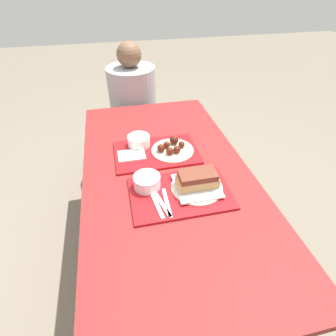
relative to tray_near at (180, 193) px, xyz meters
The scene contains 14 objects.
ground_plane 0.76m from the tray_near, 98.22° to the left, with size 12.00×12.00×0.00m, color #706656.
picnic_table 0.20m from the tray_near, 98.22° to the left, with size 0.82×1.59×0.73m.
picnic_bench_far 1.24m from the tray_near, 91.18° to the left, with size 0.78×0.28×0.45m.
tray_near is the anchor object (origin of this frame).
tray_far 0.34m from the tray_near, 98.19° to the left, with size 0.45×0.29×0.01m.
bowl_coleslaw_near 0.16m from the tray_near, 153.59° to the left, with size 0.12×0.12×0.06m.
brisket_sandwich_plate 0.09m from the tray_near, ahead, with size 0.24×0.24×0.09m.
plastic_fork_near 0.11m from the tray_near, 151.09° to the right, with size 0.06×0.17×0.00m.
plastic_knife_near 0.09m from the tray_near, 144.30° to the right, with size 0.02×0.17×0.00m.
plastic_spoon_near 0.13m from the tray_near, 155.85° to the right, with size 0.04×0.17×0.00m.
bowl_coleslaw_far 0.44m from the tray_near, 107.54° to the left, with size 0.12×0.12×0.06m.
wings_plate_far 0.33m from the tray_near, 83.36° to the left, with size 0.23×0.23×0.06m.
napkin_far 0.37m from the tray_near, 119.40° to the left, with size 0.14×0.10×0.01m.
person_seated_across 1.19m from the tray_near, 94.13° to the left, with size 0.37×0.37×0.66m.
Camera 1 is at (-0.21, -0.99, 1.56)m, focal length 28.00 mm.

